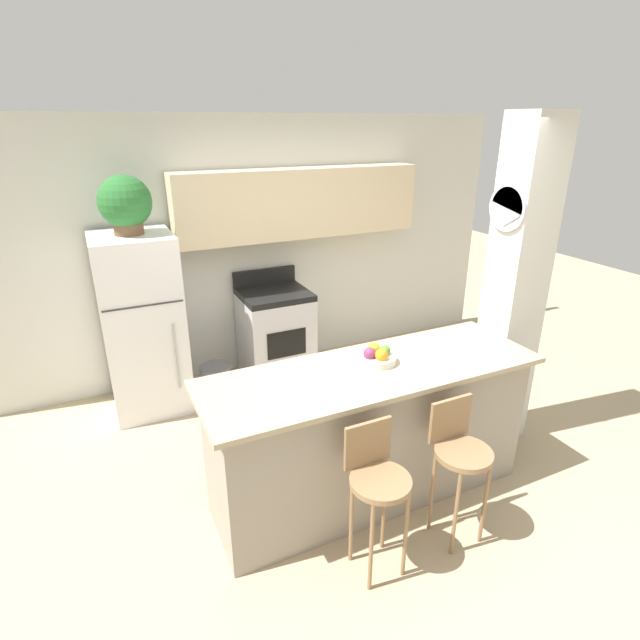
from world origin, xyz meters
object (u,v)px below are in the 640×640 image
(refrigerator, at_px, (143,324))
(trash_bin, at_px, (216,384))
(bar_stool_right, at_px, (459,452))
(potted_plant_on_fridge, at_px, (125,204))
(bar_stool_left, at_px, (377,480))
(stove_range, at_px, (276,333))
(fruit_bowl, at_px, (377,356))

(refrigerator, relative_size, trash_bin, 4.23)
(bar_stool_right, bearing_deg, potted_plant_on_fridge, 121.42)
(potted_plant_on_fridge, relative_size, trash_bin, 1.26)
(bar_stool_left, bearing_deg, potted_plant_on_fridge, 110.50)
(bar_stool_left, bearing_deg, stove_range, 82.17)
(bar_stool_right, bearing_deg, refrigerator, 121.42)
(potted_plant_on_fridge, bearing_deg, refrigerator, -64.52)
(bar_stool_left, xyz_separation_m, potted_plant_on_fridge, (-0.92, 2.46, 1.25))
(bar_stool_left, bearing_deg, bar_stool_right, 0.00)
(potted_plant_on_fridge, xyz_separation_m, trash_bin, (0.55, -0.25, -1.67))
(fruit_bowl, bearing_deg, bar_stool_left, -120.15)
(stove_range, bearing_deg, fruit_bowl, -89.66)
(fruit_bowl, xyz_separation_m, trash_bin, (-0.73, 1.60, -0.84))
(stove_range, bearing_deg, bar_stool_left, -97.83)
(potted_plant_on_fridge, xyz_separation_m, fruit_bowl, (1.28, -1.84, -0.82))
(potted_plant_on_fridge, distance_m, trash_bin, 1.77)
(refrigerator, height_order, stove_range, refrigerator)
(bar_stool_right, bearing_deg, trash_bin, 113.25)
(refrigerator, height_order, potted_plant_on_fridge, potted_plant_on_fridge)
(refrigerator, distance_m, bar_stool_left, 2.63)
(stove_range, height_order, fruit_bowl, fruit_bowl)
(refrigerator, distance_m, bar_stool_right, 2.89)
(refrigerator, xyz_separation_m, fruit_bowl, (1.28, -1.84, 0.23))
(refrigerator, bearing_deg, bar_stool_right, -58.58)
(bar_stool_left, distance_m, trash_bin, 2.28)
(stove_range, relative_size, bar_stool_right, 1.16)
(stove_range, bearing_deg, trash_bin, -157.02)
(potted_plant_on_fridge, height_order, trash_bin, potted_plant_on_fridge)
(refrigerator, height_order, bar_stool_left, refrigerator)
(bar_stool_right, xyz_separation_m, fruit_bowl, (-0.23, 0.62, 0.42))
(stove_range, relative_size, bar_stool_left, 1.16)
(bar_stool_left, distance_m, fruit_bowl, 0.83)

